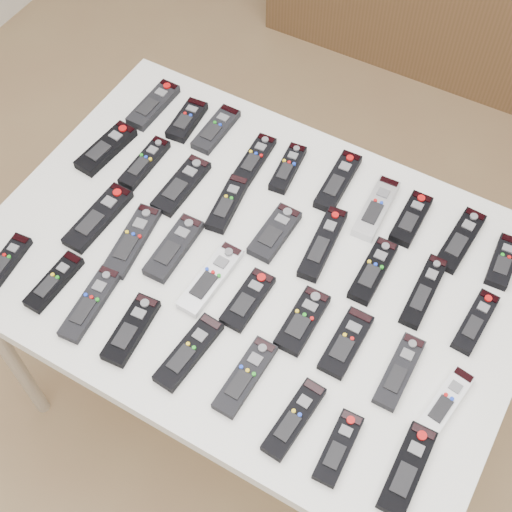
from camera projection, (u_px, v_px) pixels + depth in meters
The scene contains 39 objects.
ground at pixel (277, 398), 2.29m from camera, with size 4.00×4.00×0.00m, color #8E6948.
table at pixel (256, 274), 1.70m from camera, with size 1.25×0.88×0.78m.
remote_0 at pixel (153, 105), 1.92m from camera, with size 0.06×0.18×0.02m, color black.
remote_1 at pixel (187, 120), 1.89m from camera, with size 0.05×0.14×0.02m, color black.
remote_2 at pixel (216, 129), 1.87m from camera, with size 0.05×0.16×0.02m, color black.
remote_3 at pixel (255, 159), 1.81m from camera, with size 0.05×0.16×0.02m, color black.
remote_4 at pixel (288, 168), 1.80m from camera, with size 0.04×0.15×0.02m, color black.
remote_5 at pixel (338, 181), 1.77m from camera, with size 0.05×0.19×0.02m, color black.
remote_6 at pixel (376, 208), 1.72m from camera, with size 0.05×0.19×0.02m, color #B7B7BC.
remote_7 at pixel (411, 219), 1.71m from camera, with size 0.05×0.15×0.02m, color black.
remote_8 at pixel (460, 240), 1.67m from camera, with size 0.05×0.19×0.02m, color black.
remote_9 at pixel (503, 262), 1.64m from camera, with size 0.05×0.14×0.02m, color black.
remote_10 at pixel (106, 148), 1.83m from camera, with size 0.06×0.18×0.02m, color black.
remote_11 at pixel (145, 163), 1.80m from camera, with size 0.05×0.17×0.02m, color black.
remote_12 at pixel (181, 185), 1.77m from camera, with size 0.06×0.19×0.02m, color black.
remote_13 at pixel (228, 204), 1.73m from camera, with size 0.05×0.17×0.02m, color black.
remote_14 at pixel (275, 233), 1.68m from camera, with size 0.06×0.16×0.02m, color black.
remote_15 at pixel (323, 243), 1.67m from camera, with size 0.05×0.21×0.02m, color black.
remote_16 at pixel (373, 271), 1.62m from camera, with size 0.05×0.18×0.02m, color black.
remote_17 at pixel (424, 291), 1.60m from camera, with size 0.05×0.19×0.02m, color black.
remote_18 at pixel (476, 322), 1.55m from camera, with size 0.05×0.16×0.02m, color black.
remote_19 at pixel (98, 217), 1.71m from camera, with size 0.06×0.20×0.02m, color black.
remote_20 at pixel (132, 241), 1.67m from camera, with size 0.06×0.20×0.02m, color black.
remote_21 at pixel (174, 248), 1.66m from camera, with size 0.06×0.18×0.02m, color black.
remote_22 at pixel (211, 278), 1.61m from camera, with size 0.05×0.20×0.02m, color #B7B7BC.
remote_23 at pixel (248, 300), 1.58m from camera, with size 0.06×0.16×0.02m, color black.
remote_24 at pixel (302, 321), 1.55m from camera, with size 0.06×0.16×0.02m, color black.
remote_25 at pixel (346, 343), 1.52m from camera, with size 0.06×0.16×0.02m, color black.
remote_26 at pixel (399, 371), 1.49m from camera, with size 0.05×0.17×0.02m, color black.
remote_27 at pixel (445, 402), 1.45m from camera, with size 0.05×0.17×0.02m, color silver.
remote_28 at pixel (6, 262), 1.64m from camera, with size 0.04×0.15×0.02m, color black.
remote_29 at pixel (54, 282), 1.61m from camera, with size 0.05×0.16×0.02m, color black.
remote_30 at pixel (90, 304), 1.58m from camera, with size 0.05×0.19×0.02m, color black.
remote_31 at pixel (131, 330), 1.54m from camera, with size 0.06×0.17×0.02m, color black.
remote_32 at pixel (189, 352), 1.51m from camera, with size 0.05×0.18×0.02m, color black.
remote_33 at pixel (245, 377), 1.48m from camera, with size 0.05×0.18×0.02m, color black.
remote_34 at pixel (294, 419), 1.43m from camera, with size 0.05×0.18×0.02m, color black.
remote_35 at pixel (338, 448), 1.40m from camera, with size 0.05×0.15×0.02m, color black.
remote_36 at pixel (407, 469), 1.37m from camera, with size 0.05×0.19×0.02m, color black.
Camera 1 is at (0.38, -0.81, 2.16)m, focal length 50.00 mm.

